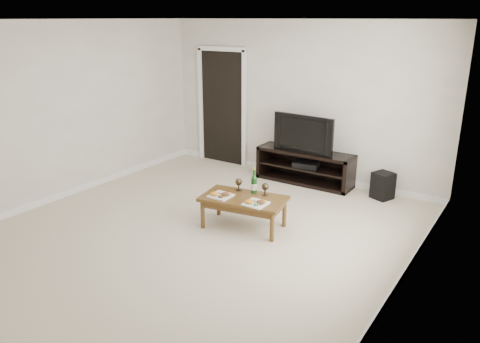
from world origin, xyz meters
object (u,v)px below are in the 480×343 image
object	(u,v)px
television	(306,133)
media_console	(305,167)
coffee_table	(244,212)
subwoofer	(383,186)

from	to	relation	value
television	media_console	bearing A→B (deg)	3.64
television	coffee_table	distance (m)	2.12
media_console	television	distance (m)	0.58
television	subwoofer	bearing A→B (deg)	4.06
coffee_table	television	bearing A→B (deg)	93.12
coffee_table	subwoofer	bearing A→B (deg)	59.51
coffee_table	media_console	bearing A→B (deg)	93.12
subwoofer	coffee_table	bearing A→B (deg)	-98.53
television	coffee_table	bearing A→B (deg)	-83.23
subwoofer	coffee_table	world-z (taller)	coffee_table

